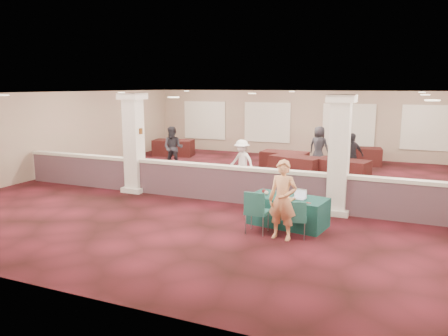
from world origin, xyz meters
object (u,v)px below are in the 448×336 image
at_px(far_table_back_left, 173,148).
at_px(attendee_c, 351,156).
at_px(attendee_d, 319,147).
at_px(conf_chair_side, 256,209).
at_px(attendee_b, 242,161).
at_px(conf_chair_main, 297,216).
at_px(far_table_front_right, 342,170).
at_px(near_table, 288,211).
at_px(far_table_front_center, 296,166).
at_px(far_table_back_right, 359,156).
at_px(attendee_a, 173,148).
at_px(woman, 283,200).
at_px(far_table_back_center, 284,161).
at_px(far_table_front_left, 163,172).

xyz_separation_m(far_table_back_left, attendee_c, (8.78, -1.98, 0.45)).
bearing_deg(attendee_d, conf_chair_side, 105.34).
bearing_deg(attendee_b, conf_chair_main, -40.43).
bearing_deg(far_table_back_left, far_table_front_right, -16.41).
height_order(near_table, attendee_c, attendee_c).
relative_size(far_table_front_center, far_table_back_right, 1.01).
distance_m(conf_chair_side, attendee_a, 8.61).
distance_m(conf_chair_side, attendee_b, 5.52).
distance_m(conf_chair_side, far_table_front_right, 6.99).
bearing_deg(conf_chair_main, attendee_d, 86.82).
distance_m(far_table_front_center, far_table_back_right, 4.01).
relative_size(near_table, conf_chair_main, 2.13).
bearing_deg(conf_chair_main, woman, -165.07).
bearing_deg(woman, attendee_d, 101.69).
bearing_deg(near_table, far_table_front_right, 94.65).
height_order(conf_chair_side, attendee_a, attendee_a).
relative_size(far_table_back_right, attendee_d, 1.08).
distance_m(conf_chair_side, far_table_back_left, 12.11).
bearing_deg(attendee_b, far_table_back_center, 92.18).
bearing_deg(far_table_front_center, conf_chair_side, -83.65).
distance_m(near_table, far_table_front_left, 6.48).
xyz_separation_m(far_table_back_left, far_table_back_right, (8.77, 0.98, -0.01)).
xyz_separation_m(conf_chair_main, far_table_back_center, (-2.47, 7.92, -0.14)).
distance_m(conf_chair_side, far_table_front_left, 6.59).
height_order(conf_chair_main, conf_chair_side, conf_chair_side).
relative_size(far_table_back_left, attendee_a, 1.10).
height_order(conf_chair_main, far_table_front_right, conf_chair_main).
xyz_separation_m(far_table_front_left, attendee_b, (2.79, 0.82, 0.45)).
bearing_deg(far_table_front_left, far_table_back_right, 44.78).
xyz_separation_m(near_table, far_table_back_left, (-8.10, 8.52, 0.03)).
bearing_deg(woman, far_table_front_left, 148.56).
xyz_separation_m(attendee_a, attendee_c, (7.01, 1.12, -0.04)).
height_order(far_table_front_center, attendee_b, attendee_b).
distance_m(conf_chair_main, conf_chair_side, 0.96).
xyz_separation_m(conf_chair_side, far_table_front_right, (0.98, 6.92, -0.22)).
bearing_deg(far_table_back_center, far_table_front_right, -23.12).
relative_size(woman, far_table_front_left, 1.14).
bearing_deg(far_table_front_right, woman, -92.64).
bearing_deg(woman, conf_chair_main, 31.73).
height_order(far_table_back_left, attendee_c, attendee_c).
xyz_separation_m(far_table_back_right, attendee_a, (-7.01, -4.08, 0.51)).
distance_m(far_table_back_right, attendee_d, 2.03).
bearing_deg(attendee_d, far_table_front_left, 59.61).
bearing_deg(conf_chair_side, far_table_back_center, 99.79).
relative_size(woman, attendee_c, 1.08).
bearing_deg(far_table_back_left, near_table, -46.45).
height_order(far_table_front_left, far_table_back_left, far_table_back_left).
bearing_deg(attendee_c, far_table_front_left, 175.29).
xyz_separation_m(far_table_front_center, attendee_c, (1.96, 0.54, 0.46)).
bearing_deg(attendee_c, woman, -126.15).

